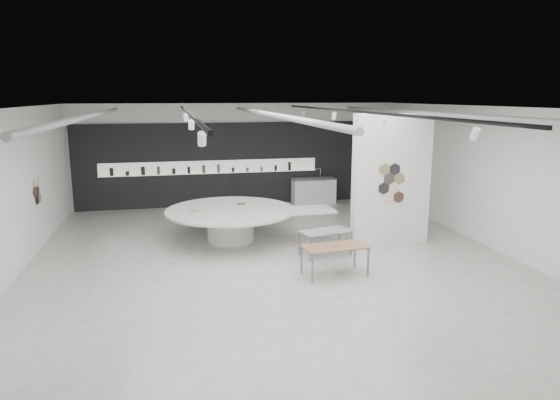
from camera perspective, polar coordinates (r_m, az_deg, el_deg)
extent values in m
cube|color=#B8B5AE|center=(12.55, -0.60, -7.12)|extent=(12.00, 14.00, 0.01)
cube|color=silver|center=(11.87, -0.64, 10.54)|extent=(12.00, 14.00, 0.01)
cube|color=white|center=(18.91, -4.93, 5.20)|extent=(12.00, 0.01, 3.80)
cube|color=white|center=(5.64, 14.20, -11.24)|extent=(12.00, 0.01, 3.80)
cube|color=white|center=(14.50, 23.32, 2.25)|extent=(0.01, 14.00, 3.80)
cube|color=white|center=(12.37, -29.02, 0.21)|extent=(0.01, 14.00, 3.80)
cylinder|color=#939396|center=(12.27, -20.99, 8.95)|extent=(0.12, 12.00, 0.12)
cylinder|color=#939396|center=(12.37, -1.12, 9.74)|extent=(0.12, 12.00, 0.12)
cylinder|color=#939396|center=(13.81, 16.50, 9.48)|extent=(0.12, 12.00, 0.12)
cube|color=black|center=(11.64, -10.48, 9.81)|extent=(0.05, 13.00, 0.06)
cylinder|color=white|center=(6.66, -8.91, 6.91)|extent=(0.11, 0.18, 0.21)
cylinder|color=white|center=(9.95, -10.09, 8.47)|extent=(0.11, 0.18, 0.21)
cylinder|color=white|center=(13.24, -10.69, 9.24)|extent=(0.11, 0.18, 0.21)
cylinder|color=white|center=(16.54, -11.06, 9.71)|extent=(0.11, 0.18, 0.21)
cube|color=black|center=(12.43, 8.56, 9.99)|extent=(0.05, 13.00, 0.06)
cylinder|color=white|center=(7.97, 21.40, 7.04)|extent=(0.11, 0.18, 0.21)
cylinder|color=white|center=(10.87, 11.73, 8.68)|extent=(0.11, 0.18, 0.21)
cylinder|color=white|center=(13.95, 6.19, 9.50)|extent=(0.11, 0.18, 0.21)
cylinder|color=white|center=(17.11, 2.66, 9.98)|extent=(0.11, 0.18, 0.21)
cylinder|color=black|center=(14.82, -25.99, 0.04)|extent=(0.03, 0.28, 0.28)
cylinder|color=#887853|center=(15.07, -25.76, 0.24)|extent=(0.03, 0.28, 0.28)
cylinder|color=black|center=(14.91, -25.95, 1.01)|extent=(0.03, 0.28, 0.28)
cylinder|color=#4B3125|center=(14.66, -26.19, 0.82)|extent=(0.03, 0.28, 0.28)
cylinder|color=beige|center=(14.75, -26.15, 1.79)|extent=(0.03, 0.28, 0.28)
cylinder|color=white|center=(15.00, -25.92, 1.96)|extent=(0.03, 0.28, 0.28)
cube|color=black|center=(18.89, -4.89, 4.13)|extent=(11.80, 0.10, 3.10)
cube|color=white|center=(18.73, -7.90, 3.78)|extent=(8.00, 0.06, 0.46)
cube|color=white|center=(18.70, -7.86, 3.07)|extent=(8.00, 0.18, 0.02)
cylinder|color=black|center=(18.75, -18.70, 3.05)|extent=(0.13, 0.13, 0.29)
cylinder|color=black|center=(18.70, -17.03, 2.93)|extent=(0.13, 0.13, 0.15)
cylinder|color=black|center=(18.66, -15.39, 3.23)|extent=(0.14, 0.14, 0.30)
cylinder|color=brown|center=(18.63, -13.72, 3.30)|extent=(0.12, 0.12, 0.29)
cylinder|color=black|center=(18.63, -12.04, 3.25)|extent=(0.12, 0.12, 0.21)
cylinder|color=black|center=(18.64, -10.37, 3.38)|extent=(0.10, 0.10, 0.25)
cylinder|color=brown|center=(18.66, -8.71, 3.52)|extent=(0.12, 0.12, 0.30)
cylinder|color=brown|center=(18.70, -7.05, 3.61)|extent=(0.10, 0.10, 0.31)
cylinder|color=black|center=(18.76, -5.39, 3.46)|extent=(0.09, 0.09, 0.17)
cylinder|color=brown|center=(18.84, -3.74, 3.50)|extent=(0.10, 0.10, 0.16)
cylinder|color=brown|center=(18.92, -2.12, 3.55)|extent=(0.09, 0.09, 0.15)
cylinder|color=black|center=(19.02, -0.50, 3.68)|extent=(0.09, 0.09, 0.21)
cylinder|color=black|center=(19.13, 1.09, 3.88)|extent=(0.11, 0.11, 0.31)
cube|color=white|center=(14.12, 12.60, 2.29)|extent=(2.20, 0.35, 3.60)
cylinder|color=beige|center=(13.98, 12.89, 1.35)|extent=(0.34, 0.03, 0.34)
cylinder|color=white|center=(14.11, 13.98, 1.39)|extent=(0.34, 0.03, 0.34)
cylinder|color=black|center=(13.86, 11.77, 1.31)|extent=(0.34, 0.03, 0.34)
cylinder|color=#887853|center=(14.00, 13.49, 2.41)|extent=(0.34, 0.03, 0.34)
cylinder|color=black|center=(13.88, 12.38, 2.38)|extent=(0.34, 0.03, 0.34)
cylinder|color=#4B3125|center=(14.09, 13.39, 0.34)|extent=(0.34, 0.03, 0.34)
cylinder|color=beige|center=(13.97, 12.28, 0.29)|extent=(0.34, 0.03, 0.34)
cylinder|color=white|center=(14.13, 14.58, 2.44)|extent=(0.34, 0.03, 0.34)
cylinder|color=black|center=(13.90, 12.98, 3.45)|extent=(0.34, 0.03, 0.34)
cylinder|color=#887853|center=(13.78, 11.86, 3.42)|extent=(0.34, 0.03, 0.34)
cylinder|color=white|center=(14.27, -5.66, -2.99)|extent=(1.37, 1.37, 0.87)
cylinder|color=beige|center=(14.16, -5.69, -1.18)|extent=(3.80, 3.80, 0.06)
cube|color=beige|center=(14.12, 2.82, -1.16)|extent=(1.67, 1.08, 0.06)
cube|color=#887853|center=(14.04, -9.81, -1.25)|extent=(0.26, 0.19, 0.01)
cube|color=#4B3125|center=(14.81, -4.50, -0.44)|extent=(0.26, 0.19, 0.01)
cube|color=brown|center=(11.58, 6.29, -5.33)|extent=(1.54, 0.90, 0.03)
cube|color=slate|center=(11.13, 3.72, -7.85)|extent=(0.04, 0.04, 0.66)
cube|color=slate|center=(11.71, 2.47, -6.83)|extent=(0.04, 0.04, 0.66)
cube|color=slate|center=(11.71, 10.03, -7.00)|extent=(0.04, 0.04, 0.66)
cube|color=slate|center=(12.26, 8.54, -6.08)|extent=(0.04, 0.04, 0.66)
cube|color=gray|center=(12.94, 5.25, -3.56)|extent=(1.41, 0.94, 0.03)
cube|color=slate|center=(12.50, 3.52, -5.67)|extent=(0.04, 0.04, 0.63)
cube|color=slate|center=(12.97, 2.27, -5.00)|extent=(0.04, 0.04, 0.63)
cube|color=slate|center=(13.12, 8.15, -4.92)|extent=(0.04, 0.04, 0.63)
cube|color=slate|center=(13.57, 6.79, -4.31)|extent=(0.04, 0.04, 0.63)
cube|color=white|center=(19.26, 3.86, 1.01)|extent=(1.64, 0.62, 0.92)
cube|color=gray|center=(19.18, 3.88, 2.40)|extent=(1.68, 0.66, 0.03)
cylinder|color=silver|center=(19.38, 4.63, 3.09)|extent=(0.02, 0.02, 0.37)
cylinder|color=silver|center=(19.33, 4.41, 3.59)|extent=(0.16, 0.03, 0.02)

